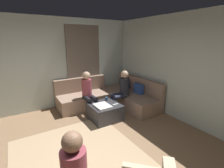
# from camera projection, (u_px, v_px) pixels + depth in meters

# --- Properties ---
(wall_back) EXTENTS (6.00, 0.12, 2.70)m
(wall_back) POSITION_uv_depth(u_px,v_px,m) (197.00, 71.00, 3.76)
(wall_back) COLOR silver
(wall_back) RESTS_ON ground_plane
(wall_left) EXTENTS (0.12, 6.00, 2.70)m
(wall_left) POSITION_uv_depth(u_px,v_px,m) (40.00, 65.00, 4.68)
(wall_left) COLOR silver
(wall_left) RESTS_ON ground_plane
(curtain_panel) EXTENTS (0.06, 1.10, 2.50)m
(curtain_panel) POSITION_uv_depth(u_px,v_px,m) (84.00, 65.00, 5.28)
(curtain_panel) COLOR #726659
(curtain_panel) RESTS_ON ground_plane
(area_rug) EXTENTS (2.60, 2.20, 0.01)m
(area_rug) POSITION_uv_depth(u_px,v_px,m) (81.00, 161.00, 2.85)
(area_rug) COLOR tan
(area_rug) RESTS_ON ground_plane
(sectional_couch) EXTENTS (2.10, 2.55, 0.87)m
(sectional_couch) POSITION_uv_depth(u_px,v_px,m) (111.00, 97.00, 5.21)
(sectional_couch) COLOR #9E7F6B
(sectional_couch) RESTS_ON ground_plane
(ottoman) EXTENTS (0.76, 0.76, 0.42)m
(ottoman) POSITION_uv_depth(u_px,v_px,m) (105.00, 112.00, 4.30)
(ottoman) COLOR #333338
(ottoman) RESTS_ON ground_plane
(folded_blanket) EXTENTS (0.44, 0.36, 0.04)m
(folded_blanket) POSITION_uv_depth(u_px,v_px,m) (102.00, 106.00, 4.10)
(folded_blanket) COLOR white
(folded_blanket) RESTS_ON ottoman
(coffee_mug) EXTENTS (0.08, 0.08, 0.10)m
(coffee_mug) POSITION_uv_depth(u_px,v_px,m) (106.00, 99.00, 4.50)
(coffee_mug) COLOR #334C72
(coffee_mug) RESTS_ON ottoman
(game_remote) EXTENTS (0.05, 0.15, 0.02)m
(game_remote) POSITION_uv_depth(u_px,v_px,m) (115.00, 105.00, 4.21)
(game_remote) COLOR white
(game_remote) RESTS_ON ottoman
(person_on_couch_back) EXTENTS (0.30, 0.60, 1.20)m
(person_on_couch_back) POSITION_uv_depth(u_px,v_px,m) (122.00, 89.00, 4.73)
(person_on_couch_back) COLOR #2D3347
(person_on_couch_back) RESTS_ON ground_plane
(person_on_couch_side) EXTENTS (0.60, 0.30, 1.20)m
(person_on_couch_side) POSITION_uv_depth(u_px,v_px,m) (88.00, 91.00, 4.56)
(person_on_couch_side) COLOR black
(person_on_couch_side) RESTS_ON ground_plane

